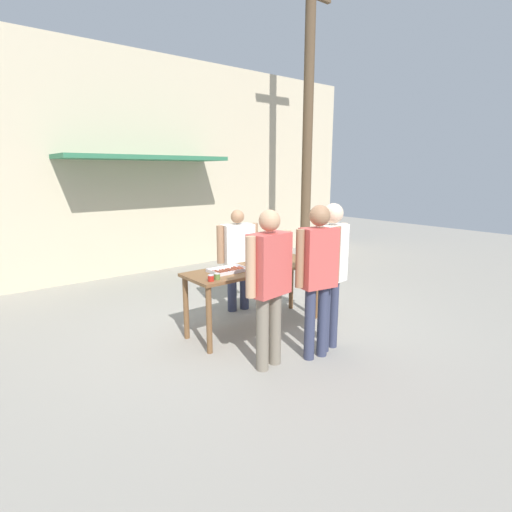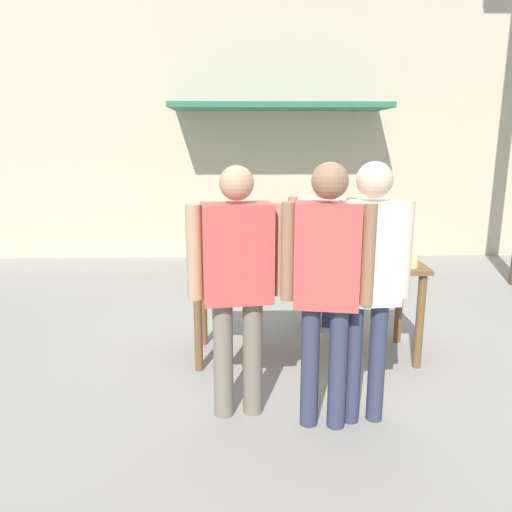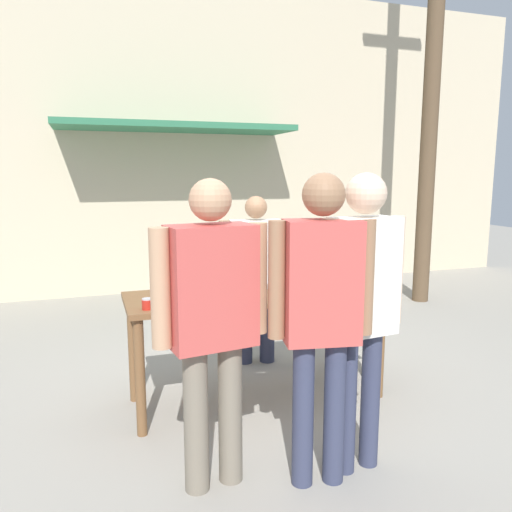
{
  "view_description": "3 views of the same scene",
  "coord_description": "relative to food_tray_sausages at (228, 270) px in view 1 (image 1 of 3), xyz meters",
  "views": [
    {
      "loc": [
        -3.29,
        -4.12,
        2.15
      ],
      "look_at": [
        0.0,
        0.0,
        1.03
      ],
      "focal_mm": 28.0,
      "sensor_mm": 36.0,
      "label": 1
    },
    {
      "loc": [
        -0.56,
        -4.22,
        1.92
      ],
      "look_at": [
        -0.44,
        0.03,
        0.93
      ],
      "focal_mm": 35.0,
      "sensor_mm": 36.0,
      "label": 2
    },
    {
      "loc": [
        -1.21,
        -3.56,
        1.79
      ],
      "look_at": [
        0.24,
        0.75,
        1.03
      ],
      "focal_mm": 35.0,
      "sensor_mm": 36.0,
      "label": 3
    }
  ],
  "objects": [
    {
      "name": "condiment_jar_mustard",
      "position": [
        -0.43,
        -0.26,
        0.02
      ],
      "size": [
        0.07,
        0.07,
        0.08
      ],
      "color": "#B22319",
      "rests_on": "serving_table"
    },
    {
      "name": "serving_table",
      "position": [
        0.44,
        -0.03,
        -0.13
      ],
      "size": [
        2.0,
        0.69,
        0.88
      ],
      "color": "brown",
      "rests_on": "ground"
    },
    {
      "name": "person_customer_with_cup",
      "position": [
        0.71,
        -1.12,
        0.2
      ],
      "size": [
        0.55,
        0.25,
        1.79
      ],
      "rotation": [
        0.0,
        0.0,
        3.25
      ],
      "color": "#333851",
      "rests_on": "ground"
    },
    {
      "name": "condiment_jar_ketchup",
      "position": [
        -0.33,
        -0.24,
        0.02
      ],
      "size": [
        0.07,
        0.07,
        0.08
      ],
      "color": "#567A38",
      "rests_on": "serving_table"
    },
    {
      "name": "building_facade_back",
      "position": [
        0.44,
        3.95,
        1.37
      ],
      "size": [
        12.0,
        1.11,
        4.5
      ],
      "color": "beige",
      "rests_on": "ground"
    },
    {
      "name": "person_customer_waiting_in_line",
      "position": [
        0.42,
        -1.18,
        0.19
      ],
      "size": [
        0.59,
        0.3,
        1.79
      ],
      "rotation": [
        0.0,
        0.0,
        2.96
      ],
      "color": "#333851",
      "rests_on": "ground"
    },
    {
      "name": "person_server_behind_table",
      "position": [
        0.68,
        0.72,
        0.03
      ],
      "size": [
        0.68,
        0.34,
        1.58
      ],
      "rotation": [
        0.0,
        0.0,
        -0.18
      ],
      "color": "#333851",
      "rests_on": "ground"
    },
    {
      "name": "person_customer_holding_hotdog",
      "position": [
        -0.16,
        -1.0,
        0.15
      ],
      "size": [
        0.67,
        0.32,
        1.76
      ],
      "rotation": [
        0.0,
        0.0,
        3.28
      ],
      "color": "#756B5B",
      "rests_on": "ground"
    },
    {
      "name": "ground_plane",
      "position": [
        0.44,
        -0.03,
        -0.89
      ],
      "size": [
        24.0,
        24.0,
        0.0
      ],
      "primitive_type": "plane",
      "color": "gray"
    },
    {
      "name": "beer_cup",
      "position": [
        1.31,
        -0.26,
        0.05
      ],
      "size": [
        0.07,
        0.07,
        0.12
      ],
      "color": "#DBC67A",
      "rests_on": "serving_table"
    },
    {
      "name": "utility_pole",
      "position": [
        3.62,
        2.17,
        2.4
      ],
      "size": [
        1.1,
        0.22,
        6.41
      ],
      "color": "brown",
      "rests_on": "ground"
    },
    {
      "name": "food_tray_sausages",
      "position": [
        0.0,
        0.0,
        0.0
      ],
      "size": [
        0.48,
        0.31,
        0.04
      ],
      "color": "silver",
      "rests_on": "serving_table"
    },
    {
      "name": "food_tray_buns",
      "position": [
        0.74,
        0.0,
        0.01
      ],
      "size": [
        0.39,
        0.32,
        0.05
      ],
      "color": "silver",
      "rests_on": "serving_table"
    }
  ]
}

